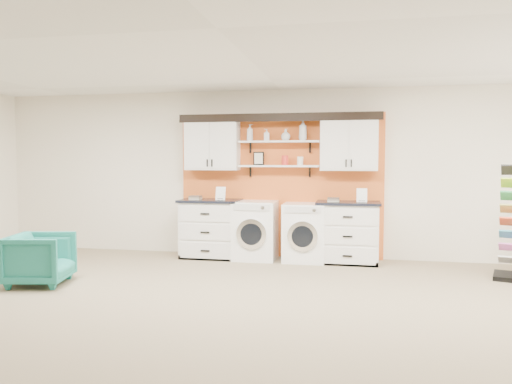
% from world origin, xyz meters
% --- Properties ---
extents(floor, '(10.00, 10.00, 0.00)m').
position_xyz_m(floor, '(0.00, 0.00, 0.00)').
color(floor, '#8B775E').
rests_on(floor, ground).
extents(ceiling, '(10.00, 10.00, 0.00)m').
position_xyz_m(ceiling, '(0.00, 0.00, 2.80)').
color(ceiling, white).
rests_on(ceiling, wall_back).
extents(wall_back, '(10.00, 0.00, 10.00)m').
position_xyz_m(wall_back, '(0.00, 4.00, 1.40)').
color(wall_back, silver).
rests_on(wall_back, floor).
extents(accent_panel, '(3.40, 0.07, 2.40)m').
position_xyz_m(accent_panel, '(0.00, 3.96, 1.20)').
color(accent_panel, orange).
rests_on(accent_panel, wall_back).
extents(upper_cabinet_left, '(0.90, 0.35, 0.84)m').
position_xyz_m(upper_cabinet_left, '(-1.13, 3.79, 1.88)').
color(upper_cabinet_left, white).
rests_on(upper_cabinet_left, wall_back).
extents(upper_cabinet_right, '(0.90, 0.35, 0.84)m').
position_xyz_m(upper_cabinet_right, '(1.13, 3.79, 1.88)').
color(upper_cabinet_right, white).
rests_on(upper_cabinet_right, wall_back).
extents(shelf_lower, '(1.32, 0.28, 0.03)m').
position_xyz_m(shelf_lower, '(0.00, 3.80, 1.53)').
color(shelf_lower, white).
rests_on(shelf_lower, wall_back).
extents(shelf_upper, '(1.32, 0.28, 0.03)m').
position_xyz_m(shelf_upper, '(0.00, 3.80, 1.93)').
color(shelf_upper, white).
rests_on(shelf_upper, wall_back).
extents(crown_molding, '(3.30, 0.41, 0.13)m').
position_xyz_m(crown_molding, '(0.00, 3.81, 2.33)').
color(crown_molding, black).
rests_on(crown_molding, wall_back).
extents(picture_frame, '(0.18, 0.02, 0.22)m').
position_xyz_m(picture_frame, '(-0.35, 3.85, 1.66)').
color(picture_frame, black).
rests_on(picture_frame, shelf_lower).
extents(canister_red, '(0.11, 0.11, 0.16)m').
position_xyz_m(canister_red, '(0.10, 3.80, 1.62)').
color(canister_red, red).
rests_on(canister_red, shelf_lower).
extents(canister_cream, '(0.10, 0.10, 0.14)m').
position_xyz_m(canister_cream, '(0.35, 3.80, 1.61)').
color(canister_cream, silver).
rests_on(canister_cream, shelf_lower).
extents(base_cabinet_left, '(0.99, 0.66, 0.97)m').
position_xyz_m(base_cabinet_left, '(-1.13, 3.64, 0.49)').
color(base_cabinet_left, white).
rests_on(base_cabinet_left, floor).
extents(base_cabinet_right, '(1.00, 0.66, 0.97)m').
position_xyz_m(base_cabinet_right, '(1.13, 3.64, 0.49)').
color(base_cabinet_right, white).
rests_on(base_cabinet_right, floor).
extents(washer, '(0.68, 0.71, 0.96)m').
position_xyz_m(washer, '(-0.36, 3.64, 0.48)').
color(washer, white).
rests_on(washer, floor).
extents(dryer, '(0.67, 0.71, 0.93)m').
position_xyz_m(dryer, '(0.44, 3.64, 0.47)').
color(dryer, white).
rests_on(dryer, floor).
extents(armchair, '(0.87, 0.85, 0.68)m').
position_xyz_m(armchair, '(-2.82, 1.47, 0.34)').
color(armchair, '#1A776C').
rests_on(armchair, floor).
extents(soap_bottle_a, '(0.15, 0.15, 0.28)m').
position_xyz_m(soap_bottle_a, '(-0.49, 3.80, 2.08)').
color(soap_bottle_a, silver).
rests_on(soap_bottle_a, shelf_upper).
extents(soap_bottle_b, '(0.10, 0.10, 0.19)m').
position_xyz_m(soap_bottle_b, '(-0.21, 3.80, 2.04)').
color(soap_bottle_b, silver).
rests_on(soap_bottle_b, shelf_upper).
extents(soap_bottle_c, '(0.20, 0.20, 0.19)m').
position_xyz_m(soap_bottle_c, '(0.11, 3.80, 2.04)').
color(soap_bottle_c, silver).
rests_on(soap_bottle_c, shelf_upper).
extents(soap_bottle_d, '(0.18, 0.18, 0.34)m').
position_xyz_m(soap_bottle_d, '(0.39, 3.80, 2.11)').
color(soap_bottle_d, silver).
rests_on(soap_bottle_d, shelf_upper).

